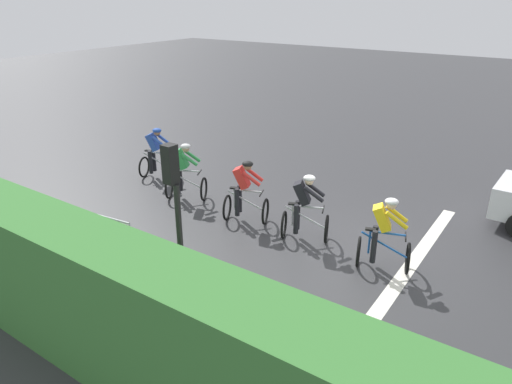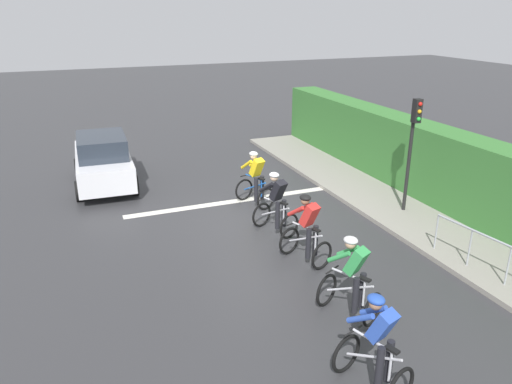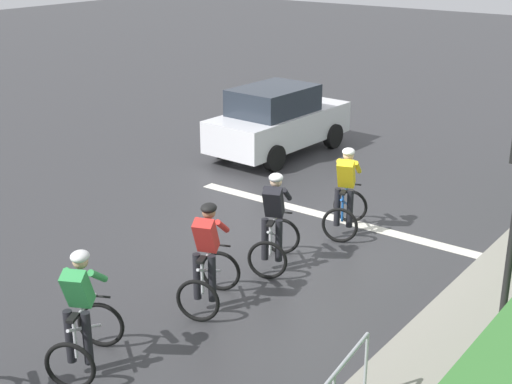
# 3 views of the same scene
# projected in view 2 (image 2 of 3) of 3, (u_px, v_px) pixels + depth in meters

# --- Properties ---
(ground_plane) EXTENTS (80.00, 80.00, 0.00)m
(ground_plane) POSITION_uv_depth(u_px,v_px,m) (256.00, 218.00, 13.97)
(ground_plane) COLOR #333335
(sidewalk_kerb) EXTENTS (2.80, 19.96, 0.12)m
(sidewalk_kerb) POSITION_uv_depth(u_px,v_px,m) (426.00, 220.00, 13.72)
(sidewalk_kerb) COLOR gray
(sidewalk_kerb) RESTS_ON ground
(stone_wall_low) EXTENTS (0.44, 19.96, 0.46)m
(stone_wall_low) POSITION_uv_depth(u_px,v_px,m) (452.00, 209.00, 13.97)
(stone_wall_low) COLOR tan
(stone_wall_low) RESTS_ON ground
(hedge_wall) EXTENTS (1.10, 19.96, 2.28)m
(hedge_wall) POSITION_uv_depth(u_px,v_px,m) (465.00, 178.00, 13.75)
(hedge_wall) COLOR #387533
(hedge_wall) RESTS_ON ground
(road_marking_stop_line) EXTENTS (7.00, 0.30, 0.01)m
(road_marking_stop_line) POSITION_uv_depth(u_px,v_px,m) (238.00, 201.00, 15.22)
(road_marking_stop_line) COLOR silver
(road_marking_stop_line) RESTS_ON ground
(cyclist_lead) EXTENTS (0.99, 1.24, 1.66)m
(cyclist_lead) POSITION_uv_depth(u_px,v_px,m) (377.00, 347.00, 7.43)
(cyclist_lead) COLOR black
(cyclist_lead) RESTS_ON ground
(cyclist_second) EXTENTS (1.09, 1.27, 1.66)m
(cyclist_second) POSITION_uv_depth(u_px,v_px,m) (352.00, 280.00, 9.27)
(cyclist_second) COLOR black
(cyclist_second) RESTS_ON ground
(cyclist_mid) EXTENTS (1.02, 1.25, 1.66)m
(cyclist_mid) POSITION_uv_depth(u_px,v_px,m) (307.00, 231.00, 11.30)
(cyclist_mid) COLOR black
(cyclist_mid) RESTS_ON ground
(cyclist_fourth) EXTENTS (1.03, 1.25, 1.66)m
(cyclist_fourth) POSITION_uv_depth(u_px,v_px,m) (276.00, 205.00, 12.80)
(cyclist_fourth) COLOR black
(cyclist_fourth) RESTS_ON ground
(cyclist_trailing) EXTENTS (0.99, 1.24, 1.66)m
(cyclist_trailing) POSITION_uv_depth(u_px,v_px,m) (256.00, 180.00, 14.62)
(cyclist_trailing) COLOR black
(cyclist_trailing) RESTS_ON ground
(car_white) EXTENTS (2.02, 4.17, 1.76)m
(car_white) POSITION_uv_depth(u_px,v_px,m) (103.00, 160.00, 16.24)
(car_white) COLOR silver
(car_white) RESTS_ON ground
(traffic_light_near_crossing) EXTENTS (0.21, 0.31, 3.34)m
(traffic_light_near_crossing) POSITION_uv_depth(u_px,v_px,m) (413.00, 139.00, 13.46)
(traffic_light_near_crossing) COLOR black
(traffic_light_near_crossing) RESTS_ON ground
(pedestrian_railing_kerbside) EXTENTS (0.39, 2.89, 1.03)m
(pedestrian_railing_kerbside) POSITION_uv_depth(u_px,v_px,m) (490.00, 248.00, 10.55)
(pedestrian_railing_kerbside) COLOR #999EA3
(pedestrian_railing_kerbside) RESTS_ON ground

